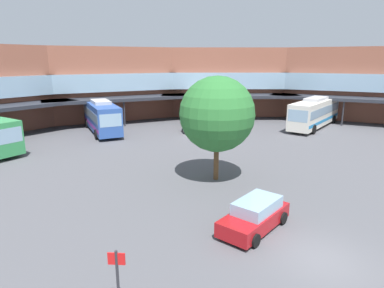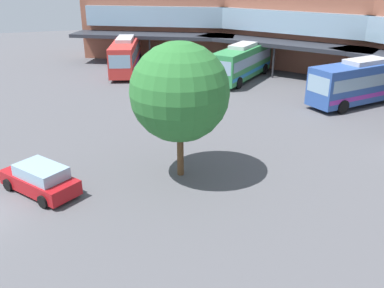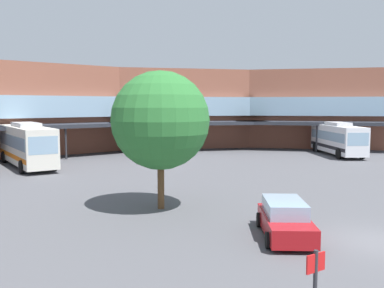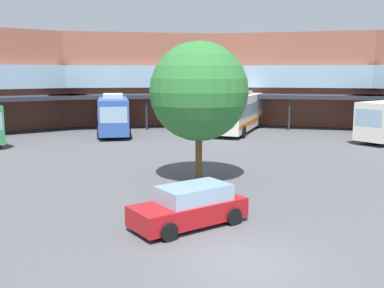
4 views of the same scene
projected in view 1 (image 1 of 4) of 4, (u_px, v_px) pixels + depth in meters
ground_plane at (324, 261)px, 14.34m from camera, size 129.45×129.45×0.00m
station_building at (184, 88)px, 40.65m from camera, size 84.92×37.58×10.04m
bus_1 at (315, 112)px, 42.05m from camera, size 11.14×9.93×3.78m
bus_3 at (102, 116)px, 39.09m from camera, size 4.67×10.65×3.79m
bus_4 at (197, 110)px, 43.20m from camera, size 5.82×11.67×3.97m
parked_car at (255, 215)px, 16.89m from camera, size 4.60×4.09×1.53m
plaza_tree at (217, 114)px, 22.91m from camera, size 5.23×5.23×7.36m
stop_sign_post at (117, 273)px, 11.27m from camera, size 0.58×0.22×2.24m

